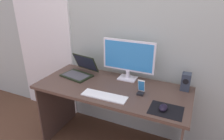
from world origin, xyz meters
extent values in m
cube|color=#A7B3A8|center=(0.00, 0.37, 1.25)|extent=(6.00, 0.04, 2.50)
cube|color=white|center=(-1.09, 0.34, 1.01)|extent=(0.82, 0.02, 2.02)
cube|color=#4C382E|center=(0.00, 0.00, 0.70)|extent=(1.43, 0.62, 0.03)
cube|color=#45322A|center=(-0.68, 0.00, 0.34)|extent=(0.02, 0.58, 0.69)
cube|color=#4F3D34|center=(0.68, 0.00, 0.34)|extent=(0.02, 0.58, 0.69)
cube|color=white|center=(0.07, 0.22, 0.72)|extent=(0.18, 0.14, 0.01)
cylinder|color=white|center=(0.07, 0.22, 0.77)|extent=(0.04, 0.04, 0.08)
cube|color=white|center=(0.07, 0.22, 0.96)|extent=(0.53, 0.02, 0.31)
cube|color=#338CD8|center=(0.07, 0.21, 0.96)|extent=(0.49, 0.00, 0.28)
cube|color=#2E3744|center=(0.63, 0.22, 0.80)|extent=(0.08, 0.08, 0.16)
cylinder|color=black|center=(0.63, 0.18, 0.81)|extent=(0.05, 0.00, 0.05)
cube|color=black|center=(-0.43, 0.06, 0.72)|extent=(0.33, 0.26, 0.02)
cube|color=#47474C|center=(-0.44, 0.05, 0.73)|extent=(0.29, 0.20, 0.00)
cube|color=black|center=(-0.41, 0.20, 0.82)|extent=(0.31, 0.14, 0.19)
cube|color=#1E2333|center=(-0.41, 0.20, 0.82)|extent=(0.28, 0.12, 0.16)
cube|color=white|center=(0.01, -0.19, 0.72)|extent=(0.40, 0.13, 0.01)
cube|color=black|center=(0.53, -0.18, 0.72)|extent=(0.25, 0.20, 0.00)
ellipsoid|color=black|center=(0.51, -0.18, 0.74)|extent=(0.06, 0.10, 0.04)
cube|color=black|center=(0.29, -0.03, 0.72)|extent=(0.06, 0.05, 0.02)
cube|color=white|center=(0.29, -0.01, 0.79)|extent=(0.06, 0.04, 0.12)
cube|color=#338CD8|center=(0.29, -0.02, 0.79)|extent=(0.05, 0.03, 0.10)
camera|label=1|loc=(0.68, -1.48, 1.57)|focal=31.36mm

